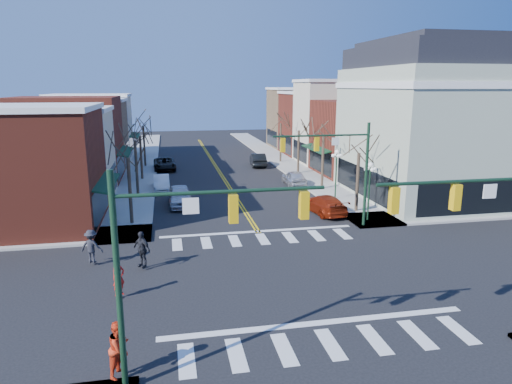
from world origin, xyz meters
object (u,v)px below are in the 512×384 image
pedestrian_red_a (119,278)px  pedestrian_dark_a (142,249)px  car_left_mid (161,182)px  car_left_far (165,164)px  victorian_corner (433,121)px  car_right_mid (294,178)px  pedestrian_red_b (120,348)px  pedestrian_dark_b (91,246)px  car_left_near (180,196)px  lamppost_midblock (336,166)px  car_right_near (324,204)px  car_right_far (258,160)px  lamppost_corner (370,181)px

pedestrian_red_a → pedestrian_dark_a: bearing=34.1°
car_left_mid → car_left_far: car_left_far is taller
victorian_corner → car_right_mid: victorian_corner is taller
pedestrian_red_b → pedestrian_dark_b: pedestrian_red_b is taller
car_left_far → car_left_near: bearing=-88.1°
car_right_mid → lamppost_midblock: bearing=106.0°
victorian_corner → car_right_near: (-10.63, -3.25, -5.95)m
car_left_mid → pedestrian_red_b: bearing=-93.5°
victorian_corner → pedestrian_red_a: (-24.69, -15.14, -5.65)m
car_left_mid → car_right_near: (12.27, -10.78, 0.03)m
victorian_corner → car_right_far: 22.45m
lamppost_corner → car_left_mid: bearing=137.2°
pedestrian_red_a → victorian_corner: bearing=-9.3°
lamppost_midblock → pedestrian_red_b: size_ratio=2.26×
car_left_near → pedestrian_dark_a: pedestrian_dark_a is taller
lamppost_midblock → car_left_mid: lamppost_midblock is taller
pedestrian_red_b → pedestrian_dark_a: 9.46m
victorian_corner → car_left_mid: 24.84m
car_left_far → car_right_mid: bearing=-43.4°
car_right_near → pedestrian_red_b: 22.50m
car_left_near → victorian_corner: bearing=-4.3°
car_left_mid → pedestrian_dark_a: (-0.90, -19.37, 0.45)m
lamppost_corner → car_right_near: 4.25m
car_left_near → car_right_mid: 12.70m
car_left_near → pedestrian_dark_a: bearing=-101.7°
car_right_mid → car_left_near: bearing=27.9°
car_left_far → car_right_far: car_right_far is taller
lamppost_corner → pedestrian_dark_a: 16.66m
victorian_corner → car_right_far: (-11.45, 18.40, -5.87)m
car_left_mid → pedestrian_dark_b: size_ratio=2.23×
lamppost_corner → lamppost_midblock: size_ratio=1.00×
lamppost_corner → car_right_near: (-2.33, 2.75, -2.25)m
car_right_mid → victorian_corner: bearing=145.8°
car_right_mid → pedestrian_red_a: bearing=57.2°
lamppost_corner → pedestrian_red_a: (-16.39, -9.14, -1.96)m
victorian_corner → pedestrian_red_b: 32.61m
car_left_near → pedestrian_red_b: 22.64m
victorian_corner → car_right_mid: bearing=145.2°
victorian_corner → pedestrian_red_b: bearing=-138.5°
lamppost_corner → pedestrian_red_b: 22.04m
victorian_corner → car_left_mid: bearing=161.8°
lamppost_midblock → car_right_mid: size_ratio=1.01×
victorian_corner → pedestrian_red_a: victorian_corner is taller
pedestrian_red_b → pedestrian_red_a: bearing=30.7°
lamppost_corner → car_left_mid: 20.04m
lamppost_corner → pedestrian_dark_a: bearing=-159.4°
victorian_corner → car_right_mid: (-10.10, 7.02, -5.93)m
victorian_corner → lamppost_midblock: victorian_corner is taller
victorian_corner → car_left_near: bearing=176.8°
victorian_corner → pedestrian_red_b: size_ratio=7.43×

